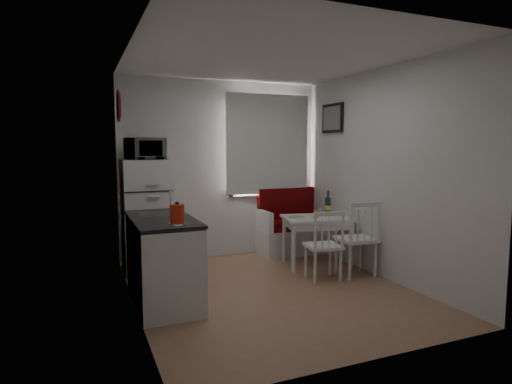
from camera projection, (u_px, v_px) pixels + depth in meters
floor at (272, 291)px, 4.87m from camera, size 3.00×3.50×0.02m
ceiling at (273, 57)px, 4.60m from camera, size 3.00×3.50×0.02m
wall_back at (223, 170)px, 6.34m from camera, size 3.00×0.02×2.60m
wall_front at (372, 192)px, 3.13m from camera, size 3.00×0.02×2.60m
wall_left at (132, 181)px, 4.16m from camera, size 0.02×3.50×2.60m
wall_right at (381, 174)px, 5.31m from camera, size 0.02×3.50×2.60m
window at (266, 148)px, 6.55m from camera, size 1.22×0.06×1.47m
curtain at (268, 144)px, 6.48m from camera, size 1.35×0.02×1.50m
kitchen_counter at (163, 259)px, 4.51m from camera, size 0.62×1.32×1.16m
wall_sign at (119, 106)px, 5.41m from camera, size 0.03×0.40×0.40m
picture_frame at (332, 118)px, 6.23m from camera, size 0.04×0.52×0.42m
bench at (301, 231)px, 6.69m from camera, size 1.39×0.53×0.99m
dining_table at (317, 222)px, 5.86m from camera, size 1.03×0.82×0.68m
chair_left at (327, 238)px, 5.17m from camera, size 0.46×0.45×0.47m
chair_right at (361, 230)px, 5.34m from camera, size 0.48×0.46×0.52m
fridge at (146, 215)px, 5.63m from camera, size 0.59×0.59×1.47m
microwave at (145, 149)px, 5.49m from camera, size 0.50×0.34×0.28m
kettle at (177, 214)px, 3.98m from camera, size 0.16×0.16×0.22m
wine_bottle at (328, 203)px, 6.02m from camera, size 0.09×0.09×0.34m
drinking_glass_orange at (316, 214)px, 5.78m from camera, size 0.06×0.06×0.11m
drinking_glass_blue at (320, 212)px, 5.93m from camera, size 0.07×0.07×0.11m
plate at (297, 217)px, 5.76m from camera, size 0.22×0.22×0.02m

